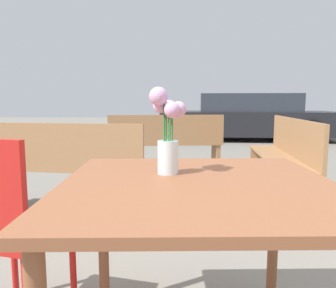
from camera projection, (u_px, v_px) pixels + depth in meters
table_front at (198, 208)px, 1.15m from camera, size 1.02×1.01×0.75m
flower_vase at (167, 133)px, 1.25m from camera, size 0.14×0.14×0.33m
cafe_chair at (3, 224)px, 1.38m from camera, size 0.47×0.47×0.89m
bench_near at (54, 166)px, 2.88m from camera, size 1.69×0.52×0.85m
bench_middle at (166, 143)px, 4.55m from camera, size 1.61×0.57×0.85m
bench_far at (285, 154)px, 3.50m from camera, size 0.43×1.79×0.85m
parked_car at (247, 118)px, 8.85m from camera, size 4.65×1.87×1.24m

